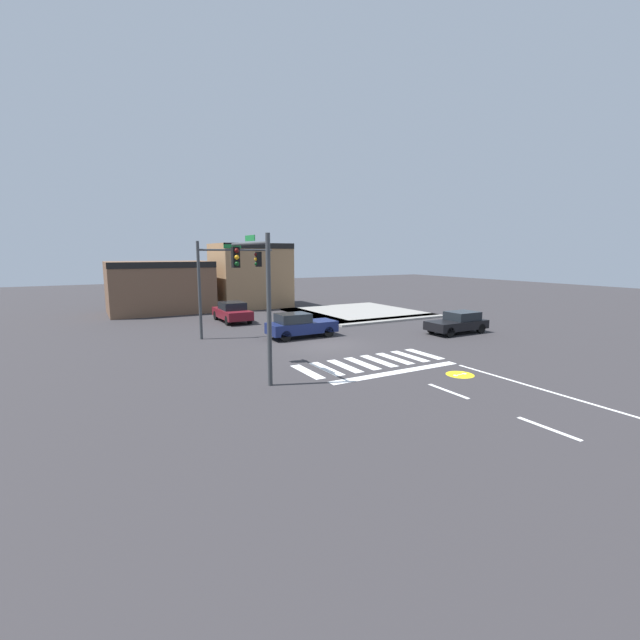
{
  "coord_description": "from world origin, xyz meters",
  "views": [
    {
      "loc": [
        -11.88,
        -20.75,
        5.18
      ],
      "look_at": [
        -0.24,
        -0.0,
        1.45
      ],
      "focal_mm": 24.08,
      "sensor_mm": 36.0,
      "label": 1
    }
  ],
  "objects": [
    {
      "name": "traffic_signal_northwest",
      "position": [
        -3.99,
        5.07,
        4.01
      ],
      "size": [
        4.78,
        0.32,
        5.88
      ],
      "color": "#383A3D",
      "rests_on": "ground_plane"
    },
    {
      "name": "curb_corner_northeast",
      "position": [
        8.49,
        9.42,
        0.07
      ],
      "size": [
        10.0,
        10.6,
        0.15
      ],
      "color": "gray",
      "rests_on": "ground_plane"
    },
    {
      "name": "ground_plane",
      "position": [
        0.0,
        0.0,
        0.0
      ],
      "size": [
        120.0,
        120.0,
        0.0
      ],
      "primitive_type": "plane",
      "color": "#302D30"
    },
    {
      "name": "car_navy",
      "position": [
        -0.21,
        2.6,
        0.76
      ],
      "size": [
        4.3,
        1.71,
        1.53
      ],
      "color": "#141E4C",
      "rests_on": "ground_plane"
    },
    {
      "name": "lane_markings",
      "position": [
        1.16,
        -11.43,
        0.0
      ],
      "size": [
        6.8,
        18.75,
        0.01
      ],
      "color": "white",
      "rests_on": "ground_plane"
    },
    {
      "name": "storefront_row",
      "position": [
        -1.31,
        18.93,
        2.67
      ],
      "size": [
        15.94,
        6.13,
        6.06
      ],
      "color": "brown",
      "rests_on": "ground_plane"
    },
    {
      "name": "car_maroon",
      "position": [
        -1.94,
        10.62,
        0.77
      ],
      "size": [
        1.88,
        4.4,
        1.51
      ],
      "rotation": [
        0.0,
        0.0,
        -1.57
      ],
      "color": "maroon",
      "rests_on": "ground_plane"
    },
    {
      "name": "bike_detector_marking",
      "position": [
        2.1,
        -8.13,
        0.0
      ],
      "size": [
        1.19,
        1.19,
        0.01
      ],
      "color": "yellow",
      "rests_on": "ground_plane"
    },
    {
      "name": "traffic_signal_southwest",
      "position": [
        -5.59,
        -3.9,
        4.1
      ],
      "size": [
        0.32,
        4.32,
        5.93
      ],
      "rotation": [
        0.0,
        0.0,
        1.57
      ],
      "color": "#383A3D",
      "rests_on": "ground_plane"
    },
    {
      "name": "crosswalk_near",
      "position": [
        0.0,
        -4.5,
        0.0
      ],
      "size": [
        7.31,
        2.53,
        0.01
      ],
      "color": "silver",
      "rests_on": "ground_plane"
    },
    {
      "name": "car_black",
      "position": [
        9.45,
        -1.11,
        0.7
      ],
      "size": [
        4.12,
        1.78,
        1.39
      ],
      "rotation": [
        0.0,
        0.0,
        3.14
      ],
      "color": "black",
      "rests_on": "ground_plane"
    }
  ]
}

